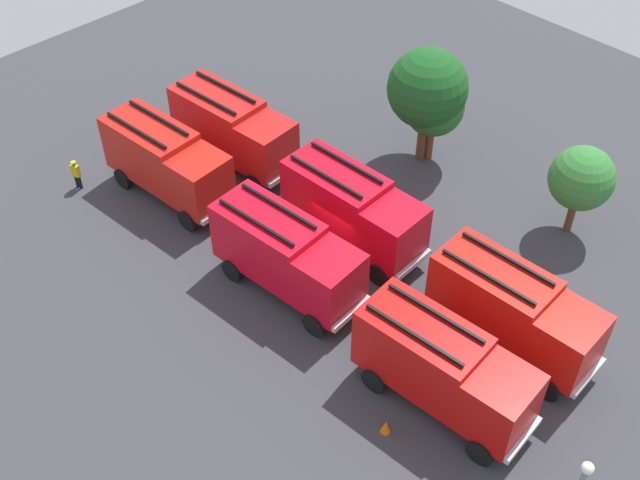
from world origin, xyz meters
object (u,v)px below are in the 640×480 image
Objects in this scene: tree_0 at (427,89)px; tree_2 at (582,179)px; fire_truck_0 at (166,160)px; firefighter_0 at (76,173)px; traffic_cone_1 at (386,427)px; tree_1 at (434,106)px; traffic_cone_0 at (265,137)px; fire_truck_3 at (233,127)px; fire_truck_1 at (287,253)px; fire_truck_4 at (353,208)px; fire_truck_5 at (514,309)px; fire_truck_2 at (444,367)px.

tree_0 reaches higher than tree_2.
fire_truck_0 is at bearing -121.33° from tree_0.
tree_2 is (19.36, 15.08, 2.25)m from firefighter_0.
tree_2 is at bearing 95.41° from traffic_cone_1.
tree_2 is (8.72, 0.65, -1.11)m from tree_0.
tree_1 is 6.63× the size of traffic_cone_0.
fire_truck_3 is at bearing 158.08° from traffic_cone_1.
fire_truck_3 is 17.39m from tree_2.
fire_truck_3 is at bearing 131.66° from firefighter_0.
fire_truck_3 is 10.39m from tree_1.
tree_0 is at bearing 123.84° from firefighter_0.
fire_truck_3 is at bearing 83.12° from fire_truck_0.
fire_truck_3 reaches higher than firefighter_0.
fire_truck_1 is 1.56× the size of tree_2.
fire_truck_4 is 10.67m from traffic_cone_1.
fire_truck_3 is (-8.77, 4.34, 0.00)m from fire_truck_1.
fire_truck_1 is 12.30× the size of traffic_cone_1.
fire_truck_5 is (8.82, 0.13, 0.00)m from fire_truck_4.
fire_truck_0 reaches higher than traffic_cone_0.
tree_1 reaches higher than fire_truck_5.
tree_2 is 7.86× the size of traffic_cone_1.
fire_truck_0 is 13.73m from tree_1.
fire_truck_1 and fire_truck_2 have the same top height.
fire_truck_4 is at bearing -78.02° from tree_1.
firefighter_0 is 24.64m from tree_2.
traffic_cone_0 is (3.85, 9.35, -0.55)m from firefighter_0.
fire_truck_5 is (17.52, -0.02, 0.00)m from fire_truck_3.
traffic_cone_1 is (8.07, -2.44, -1.85)m from fire_truck_1.
tree_0 reaches higher than fire_truck_1.
fire_truck_4 is 1.49× the size of tree_1.
tree_2 is 16.77m from traffic_cone_0.
fire_truck_1 is 1.01× the size of fire_truck_5.
tree_1 is (7.08, 7.51, 1.14)m from fire_truck_3.
fire_truck_1 is at bearing -81.87° from tree_1.
tree_2 is (-1.90, 12.18, 1.02)m from fire_truck_2.
tree_2 is at bearing 94.48° from fire_truck_2.
traffic_cone_1 is at bearing -26.36° from fire_truck_3.
fire_truck_0 is at bearing -169.49° from fire_truck_5.
fire_truck_0 reaches higher than traffic_cone_1.
tree_0 reaches higher than traffic_cone_1.
fire_truck_1 is at bearing -5.97° from fire_truck_0.
firefighter_0 is at bearing -112.36° from traffic_cone_0.
firefighter_0 is at bearing -142.08° from tree_2.
traffic_cone_1 is at bearing -13.37° from fire_truck_0.
fire_truck_0 is 9.96× the size of traffic_cone_0.
fire_truck_4 reaches higher than firefighter_0.
fire_truck_3 is at bearing 176.77° from fire_truck_4.
fire_truck_2 is 17.87m from fire_truck_3.
tree_0 is (6.91, 11.36, 2.13)m from fire_truck_0.
fire_truck_1 is at bearing 82.81° from firefighter_0.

